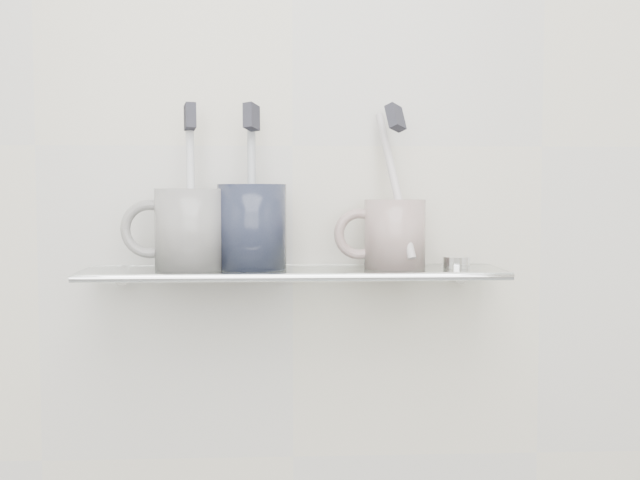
{
  "coord_description": "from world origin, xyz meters",
  "views": [
    {
      "loc": [
        -0.02,
        0.08,
        1.19
      ],
      "look_at": [
        0.03,
        1.04,
        1.13
      ],
      "focal_mm": 45.0,
      "sensor_mm": 36.0,
      "label": 1
    }
  ],
  "objects": [
    {
      "name": "mug_center",
      "position": [
        -0.05,
        1.04,
        1.15
      ],
      "size": [
        0.08,
        0.08,
        0.1
      ],
      "primitive_type": "cylinder",
      "rotation": [
        0.0,
        0.0,
        -0.02
      ],
      "color": "#1A1F32",
      "rests_on": "shelf_glass"
    },
    {
      "name": "toothbrush_center",
      "position": [
        -0.05,
        1.04,
        1.2
      ],
      "size": [
        0.02,
        0.05,
        0.19
      ],
      "primitive_type": "cylinder",
      "rotation": [
        -0.18,
        -0.1,
        -0.43
      ],
      "color": "#9FA6AC",
      "rests_on": "mug_center"
    },
    {
      "name": "mug_right_handle",
      "position": [
        0.08,
        1.04,
        1.14
      ],
      "size": [
        0.06,
        0.01,
        0.06
      ],
      "primitive_type": "torus",
      "rotation": [
        1.57,
        0.0,
        0.0
      ],
      "color": "white",
      "rests_on": "mug_right"
    },
    {
      "name": "mug_center_handle",
      "position": [
        -0.1,
        1.04,
        1.15
      ],
      "size": [
        0.07,
        0.01,
        0.07
      ],
      "primitive_type": "torus",
      "rotation": [
        1.57,
        0.0,
        0.0
      ],
      "color": "#1A1F32",
      "rests_on": "mug_center"
    },
    {
      "name": "bristles_center",
      "position": [
        -0.05,
        1.04,
        1.28
      ],
      "size": [
        0.02,
        0.03,
        0.03
      ],
      "primitive_type": "cube",
      "rotation": [
        -0.18,
        -0.1,
        -0.43
      ],
      "color": "#282831",
      "rests_on": "toothbrush_center"
    },
    {
      "name": "toothbrush_right",
      "position": [
        0.12,
        1.04,
        1.2
      ],
      "size": [
        0.04,
        0.09,
        0.18
      ],
      "primitive_type": "cylinder",
      "rotation": [
        -0.23,
        -0.37,
        -0.62
      ],
      "color": "beige",
      "rests_on": "mug_right"
    },
    {
      "name": "mug_left",
      "position": [
        -0.12,
        1.04,
        1.15
      ],
      "size": [
        0.11,
        0.11,
        0.1
      ],
      "primitive_type": "cylinder",
      "rotation": [
        0.0,
        0.0,
        -0.42
      ],
      "color": "silver",
      "rests_on": "shelf_glass"
    },
    {
      "name": "bristles_right",
      "position": [
        0.12,
        1.04,
        1.28
      ],
      "size": [
        0.03,
        0.03,
        0.04
      ],
      "primitive_type": "cube",
      "rotation": [
        -0.23,
        -0.37,
        -0.62
      ],
      "color": "#282831",
      "rests_on": "toothbrush_right"
    },
    {
      "name": "wall_back",
      "position": [
        0.0,
        1.1,
        1.25
      ],
      "size": [
        2.5,
        0.0,
        2.5
      ],
      "primitive_type": "plane",
      "rotation": [
        1.57,
        0.0,
        0.0
      ],
      "color": "beige",
      "rests_on": "ground"
    },
    {
      "name": "mug_left_handle",
      "position": [
        -0.17,
        1.04,
        1.15
      ],
      "size": [
        0.07,
        0.01,
        0.07
      ],
      "primitive_type": "torus",
      "rotation": [
        1.57,
        0.0,
        0.0
      ],
      "color": "silver",
      "rests_on": "mug_left"
    },
    {
      "name": "shelf_rail",
      "position": [
        0.0,
        0.98,
        1.1
      ],
      "size": [
        0.5,
        0.01,
        0.01
      ],
      "primitive_type": "cylinder",
      "rotation": [
        0.0,
        1.57,
        0.0
      ],
      "color": "silver",
      "rests_on": "shelf_glass"
    },
    {
      "name": "bracket_right",
      "position": [
        0.21,
        1.09,
        1.09
      ],
      "size": [
        0.02,
        0.03,
        0.02
      ],
      "primitive_type": "cylinder",
      "rotation": [
        1.57,
        0.0,
        0.0
      ],
      "color": "silver",
      "rests_on": "wall_back"
    },
    {
      "name": "bristles_left",
      "position": [
        -0.12,
        1.04,
        1.28
      ],
      "size": [
        0.02,
        0.03,
        0.03
      ],
      "primitive_type": "cube",
      "rotation": [
        -0.15,
        0.01,
        0.24
      ],
      "color": "#282831",
      "rests_on": "toothbrush_left"
    },
    {
      "name": "shelf_glass",
      "position": [
        0.0,
        1.04,
        1.1
      ],
      "size": [
        0.5,
        0.12,
        0.01
      ],
      "primitive_type": "cube",
      "color": "silver",
      "rests_on": "wall_back"
    },
    {
      "name": "chrome_cap",
      "position": [
        0.2,
        1.04,
        1.11
      ],
      "size": [
        0.03,
        0.03,
        0.01
      ],
      "primitive_type": "cylinder",
      "color": "silver",
      "rests_on": "shelf_glass"
    },
    {
      "name": "mug_right",
      "position": [
        0.12,
        1.04,
        1.14
      ],
      "size": [
        0.08,
        0.08,
        0.08
      ],
      "primitive_type": "cylinder",
      "rotation": [
        0.0,
        0.0,
        0.14
      ],
      "color": "white",
      "rests_on": "shelf_glass"
    },
    {
      "name": "toothbrush_left",
      "position": [
        -0.12,
        1.04,
        1.2
      ],
      "size": [
        0.02,
        0.04,
        0.19
      ],
      "primitive_type": "cylinder",
      "rotation": [
        -0.15,
        0.01,
        0.24
      ],
      "color": "silver",
      "rests_on": "mug_left"
    },
    {
      "name": "bracket_left",
      "position": [
        -0.21,
        1.09,
        1.09
      ],
      "size": [
        0.02,
        0.03,
        0.02
      ],
      "primitive_type": "cylinder",
      "rotation": [
        1.57,
        0.0,
        0.0
      ],
      "color": "silver",
      "rests_on": "wall_back"
    }
  ]
}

